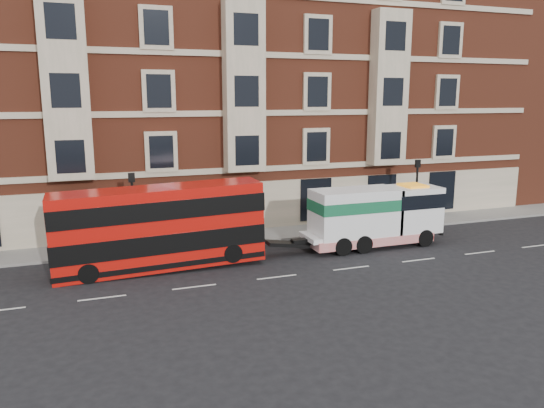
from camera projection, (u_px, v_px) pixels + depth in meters
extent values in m
plane|color=black|center=(277.00, 277.00, 25.37)|extent=(120.00, 120.00, 0.00)
cube|color=slate|center=(234.00, 237.00, 32.27)|extent=(90.00, 3.00, 0.15)
cube|color=brown|center=(211.00, 89.00, 37.59)|extent=(45.00, 12.00, 18.00)
cylinder|color=black|center=(134.00, 216.00, 28.68)|extent=(0.14, 0.14, 4.00)
cube|color=black|center=(131.00, 178.00, 28.26)|extent=(0.35, 0.15, 0.50)
cylinder|color=black|center=(416.00, 195.00, 34.64)|extent=(0.14, 0.14, 4.00)
cube|color=black|center=(418.00, 164.00, 34.22)|extent=(0.35, 0.15, 0.50)
cube|color=red|center=(159.00, 227.00, 26.21)|extent=(10.19, 2.27, 4.00)
cube|color=black|center=(160.00, 239.00, 26.32)|extent=(10.23, 2.33, 0.95)
cube|color=black|center=(159.00, 207.00, 26.00)|extent=(10.23, 2.33, 0.91)
cylinder|color=black|center=(88.00, 273.00, 24.44)|extent=(0.95, 0.29, 0.95)
cylinder|color=black|center=(88.00, 261.00, 26.34)|extent=(0.95, 0.29, 0.95)
cylinder|color=black|center=(233.00, 253.00, 26.68)|extent=(0.95, 0.29, 0.95)
cylinder|color=black|center=(223.00, 243.00, 28.57)|extent=(0.95, 0.29, 0.95)
cube|color=white|center=(371.00, 232.00, 30.43)|extent=(8.18, 2.09, 0.27)
cube|color=white|center=(412.00, 209.00, 31.07)|extent=(2.91, 2.27, 2.64)
cube|color=white|center=(355.00, 212.00, 29.83)|extent=(4.91, 2.27, 2.64)
cube|color=#15613B|center=(355.00, 204.00, 29.74)|extent=(4.96, 2.31, 0.64)
cube|color=red|center=(368.00, 237.00, 30.43)|extent=(7.28, 2.33, 0.50)
cylinder|color=black|center=(425.00, 238.00, 30.52)|extent=(1.00, 0.32, 1.00)
cylinder|color=black|center=(404.00, 230.00, 32.41)|extent=(1.00, 0.32, 1.00)
cylinder|color=black|center=(363.00, 244.00, 29.19)|extent=(1.00, 0.36, 1.00)
cylinder|color=black|center=(346.00, 235.00, 31.09)|extent=(1.00, 0.36, 1.00)
cylinder|color=black|center=(343.00, 246.00, 28.77)|extent=(1.00, 0.36, 1.00)
cylinder|color=black|center=(326.00, 237.00, 30.67)|extent=(1.00, 0.36, 1.00)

